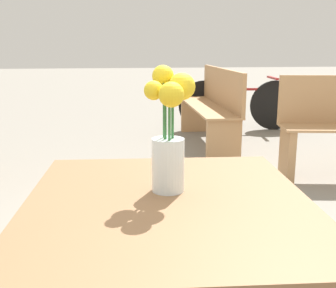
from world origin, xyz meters
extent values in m
cube|color=brown|center=(0.00, 0.00, 0.70)|extent=(0.76, 0.83, 0.03)
cylinder|color=brown|center=(-0.28, 0.35, 0.34)|extent=(0.05, 0.05, 0.68)
cylinder|color=brown|center=(0.32, 0.32, 0.34)|extent=(0.05, 0.05, 0.68)
cylinder|color=silver|center=(0.01, 0.07, 0.78)|extent=(0.09, 0.09, 0.14)
cylinder|color=silver|center=(0.01, 0.07, 0.76)|extent=(0.08, 0.08, 0.08)
cylinder|color=#337038|center=(0.02, 0.07, 0.85)|extent=(0.01, 0.01, 0.24)
sphere|color=yellow|center=(0.04, 0.08, 0.99)|extent=(0.07, 0.07, 0.07)
cylinder|color=#337038|center=(0.00, 0.09, 0.86)|extent=(0.01, 0.01, 0.27)
sphere|color=yellow|center=(0.00, 0.11, 1.01)|extent=(0.06, 0.06, 0.06)
cylinder|color=#337038|center=(0.00, 0.06, 0.85)|extent=(0.01, 0.01, 0.24)
sphere|color=yellow|center=(-0.03, 0.06, 0.98)|extent=(0.05, 0.05, 0.05)
cylinder|color=#337038|center=(0.01, 0.05, 0.84)|extent=(0.01, 0.01, 0.23)
sphere|color=yellow|center=(0.01, 0.02, 0.97)|extent=(0.06, 0.06, 0.06)
cube|color=tan|center=(1.27, 2.23, 0.21)|extent=(0.11, 0.33, 0.43)
cube|color=tan|center=(0.86, 3.50, 0.44)|extent=(0.37, 1.71, 0.02)
cube|color=tan|center=(1.02, 3.49, 0.65)|extent=(0.05, 1.71, 0.40)
cube|color=tan|center=(0.85, 2.70, 0.21)|extent=(0.32, 0.06, 0.43)
cube|color=tan|center=(0.87, 4.29, 0.21)|extent=(0.32, 0.06, 0.43)
cylinder|color=black|center=(1.01, 4.37, 0.32)|extent=(0.65, 0.10, 0.65)
cylinder|color=black|center=(1.94, 4.28, 0.32)|extent=(0.65, 0.10, 0.65)
cube|color=maroon|center=(1.48, 4.33, 0.53)|extent=(0.84, 0.11, 0.03)
cylinder|color=maroon|center=(1.31, 4.34, 0.63)|extent=(0.02, 0.02, 0.19)
cube|color=black|center=(1.31, 4.34, 0.73)|extent=(0.17, 0.08, 0.04)
cube|color=maroon|center=(1.90, 4.28, 0.68)|extent=(0.08, 0.44, 0.02)
camera|label=1|loc=(-0.12, -0.99, 1.09)|focal=45.00mm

